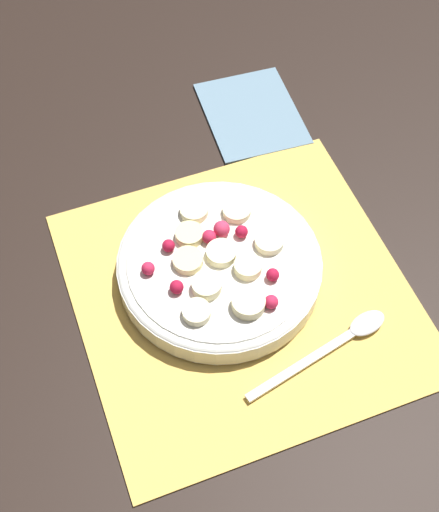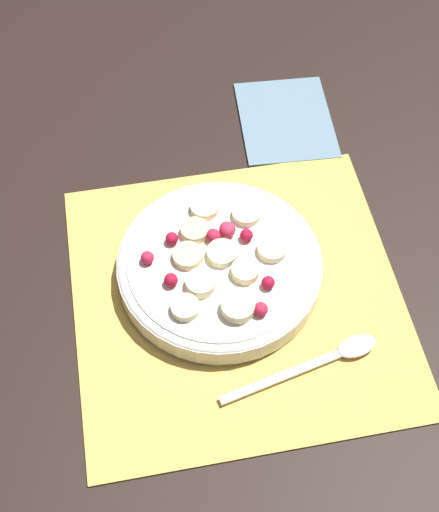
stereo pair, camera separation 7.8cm
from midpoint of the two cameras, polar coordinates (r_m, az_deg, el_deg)
The scene contains 5 objects.
ground_plane at distance 0.80m, azimuth -1.02°, elevation -3.26°, with size 3.00×3.00×0.00m, color black.
placemat at distance 0.80m, azimuth -1.02°, elevation -3.15°, with size 0.36×0.36×0.01m.
fruit_bowl at distance 0.79m, azimuth -2.80°, elevation -0.94°, with size 0.23×0.23×0.05m.
spoon at distance 0.77m, azimuth 7.07°, elevation -6.76°, with size 0.06×0.18×0.01m.
napkin at distance 0.97m, azimuth 0.26°, elevation 11.26°, with size 0.16×0.13×0.01m.
Camera 1 is at (0.38, -0.17, 0.69)m, focal length 50.00 mm.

